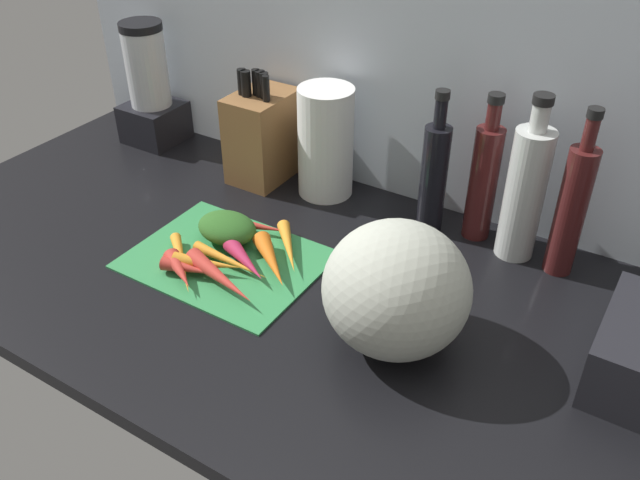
{
  "coord_description": "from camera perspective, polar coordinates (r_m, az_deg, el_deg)",
  "views": [
    {
      "loc": [
        54.05,
        -79.28,
        75.2
      ],
      "look_at": [
        5.28,
        -1.26,
        11.46
      ],
      "focal_mm": 37.44,
      "sensor_mm": 36.0,
      "label": 1
    }
  ],
  "objects": [
    {
      "name": "carrot_7",
      "position": [
        1.22,
        -4.15,
        -1.82
      ],
      "size": [
        13.97,
        12.44,
        3.5
      ],
      "primitive_type": "cone",
      "rotation": [
        0.0,
        1.57,
        -0.69
      ],
      "color": "orange",
      "rests_on": "cutting_board"
    },
    {
      "name": "carrot_3",
      "position": [
        1.23,
        -11.9,
        -2.58
      ],
      "size": [
        10.53,
        8.05,
        3.22
      ],
      "primitive_type": "cone",
      "rotation": [
        0.0,
        1.57,
        -0.54
      ],
      "color": "red",
      "rests_on": "cutting_board"
    },
    {
      "name": "bottle_3",
      "position": [
        1.25,
        20.7,
        2.57
      ],
      "size": [
        5.3,
        5.3,
        32.04
      ],
      "color": "#471919",
      "rests_on": "ground_plane"
    },
    {
      "name": "carrot_0",
      "position": [
        1.23,
        -9.61,
        -2.02
      ],
      "size": [
        12.93,
        7.53,
        3.16
      ],
      "primitive_type": "cone",
      "rotation": [
        0.0,
        1.57,
        0.37
      ],
      "color": "orange",
      "rests_on": "cutting_board"
    },
    {
      "name": "blender_appliance",
      "position": [
        1.71,
        -14.31,
        12.2
      ],
      "size": [
        13.13,
        13.13,
        29.52
      ],
      "color": "black",
      "rests_on": "ground_plane"
    },
    {
      "name": "carrot_8",
      "position": [
        1.23,
        -6.36,
        -1.79
      ],
      "size": [
        12.88,
        8.64,
        3.32
      ],
      "primitive_type": "cone",
      "rotation": [
        0.0,
        1.57,
        -0.46
      ],
      "color": "#B2264C",
      "rests_on": "cutting_board"
    },
    {
      "name": "cutting_board",
      "position": [
        1.27,
        -8.05,
        -1.61
      ],
      "size": [
        35.37,
        27.37,
        0.8
      ],
      "primitive_type": "cube",
      "color": "#338C4C",
      "rests_on": "ground_plane"
    },
    {
      "name": "bottle_1",
      "position": [
        1.31,
        13.8,
        5.06
      ],
      "size": [
        5.49,
        5.49,
        29.69
      ],
      "color": "#471919",
      "rests_on": "ground_plane"
    },
    {
      "name": "bottle_0",
      "position": [
        1.32,
        9.7,
        5.48
      ],
      "size": [
        5.28,
        5.28,
        29.37
      ],
      "color": "black",
      "rests_on": "ground_plane"
    },
    {
      "name": "carrot_4",
      "position": [
        1.23,
        -11.23,
        -2.39
      ],
      "size": [
        10.49,
        4.94,
        2.8
      ],
      "primitive_type": "cone",
      "rotation": [
        0.0,
        1.57,
        0.22
      ],
      "color": "red",
      "rests_on": "cutting_board"
    },
    {
      "name": "carrot_9",
      "position": [
        1.25,
        -11.74,
        -1.95
      ],
      "size": [
        14.87,
        13.22,
        2.11
      ],
      "primitive_type": "cone",
      "rotation": [
        0.0,
        1.57,
        -0.71
      ],
      "color": "orange",
      "rests_on": "cutting_board"
    },
    {
      "name": "carrot_5",
      "position": [
        1.27,
        -2.7,
        -0.62
      ],
      "size": [
        12.23,
        13.23,
        2.57
      ],
      "primitive_type": "cone",
      "rotation": [
        0.0,
        1.57,
        -0.84
      ],
      "color": "orange",
      "rests_on": "cutting_board"
    },
    {
      "name": "paper_towel_roll",
      "position": [
        1.42,
        0.49,
        8.35
      ],
      "size": [
        11.85,
        11.85,
        23.98
      ],
      "primitive_type": "cylinder",
      "color": "white",
      "rests_on": "ground_plane"
    },
    {
      "name": "knife_block",
      "position": [
        1.5,
        -4.93,
        8.95
      ],
      "size": [
        11.16,
        15.55,
        25.3
      ],
      "color": "brown",
      "rests_on": "ground_plane"
    },
    {
      "name": "carrot_2",
      "position": [
        1.24,
        -7.66,
        -1.83
      ],
      "size": [
        17.24,
        3.11,
        2.15
      ],
      "primitive_type": "cone",
      "rotation": [
        0.0,
        1.57,
        -0.06
      ],
      "color": "orange",
      "rests_on": "cutting_board"
    },
    {
      "name": "carrot_6",
      "position": [
        1.19,
        -8.5,
        -3.22
      ],
      "size": [
        17.91,
        8.1,
        3.47
      ],
      "primitive_type": "cone",
      "rotation": [
        0.0,
        1.57,
        -0.27
      ],
      "color": "red",
      "rests_on": "cutting_board"
    },
    {
      "name": "bottle_2",
      "position": [
        1.27,
        17.11,
        3.99
      ],
      "size": [
        7.26,
        7.26,
        32.18
      ],
      "color": "silver",
      "rests_on": "ground_plane"
    },
    {
      "name": "winter_squash",
      "position": [
        1.03,
        6.54,
        -4.2
      ],
      "size": [
        23.15,
        22.93,
        21.44
      ],
      "primitive_type": "ellipsoid",
      "color": "#B2B7A8",
      "rests_on": "ground_plane"
    },
    {
      "name": "wall_back",
      "position": [
        1.37,
        7.2,
        15.22
      ],
      "size": [
        170.0,
        3.0,
        60.0
      ],
      "primitive_type": "cube",
      "color": "#ADB7C1",
      "rests_on": "ground_plane"
    },
    {
      "name": "carrot_1",
      "position": [
        1.33,
        -5.38,
        1.18
      ],
      "size": [
        13.6,
        5.84,
        2.52
      ],
      "primitive_type": "cone",
      "rotation": [
        0.0,
        1.57,
        0.26
      ],
      "color": "red",
      "rests_on": "cutting_board"
    },
    {
      "name": "ground_plane",
      "position": [
        1.23,
        -1.78,
        -3.95
      ],
      "size": [
        170.0,
        80.0,
        3.0
      ],
      "primitive_type": "cube",
      "color": "black"
    },
    {
      "name": "carrot_greens_pile",
      "position": [
        1.31,
        -7.94,
        1.04
      ],
      "size": [
        12.23,
        9.41,
        5.17
      ],
      "primitive_type": "ellipsoid",
      "color": "#2D6023",
      "rests_on": "cutting_board"
    }
  ]
}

